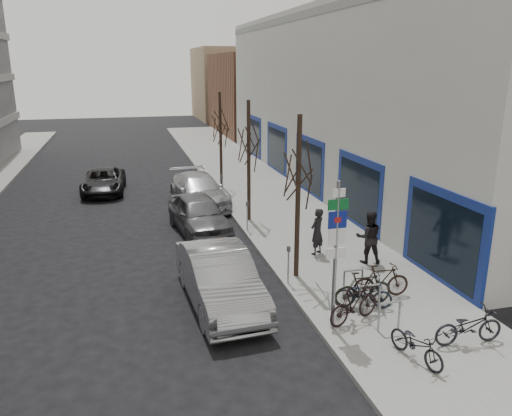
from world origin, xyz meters
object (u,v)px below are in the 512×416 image
bike_far_curb (469,323)px  parked_car_back (199,190)px  parked_car_front (220,278)px  bike_near_right (354,304)px  tree_far (220,118)px  bike_mid_inner (363,288)px  meter_back (222,184)px  bike_rack (370,295)px  bike_far_inner (381,281)px  lane_car (104,181)px  bike_near_left (417,341)px  tree_mid (249,133)px  parked_car_mid (199,214)px  meter_front (288,261)px  pedestrian_near (317,231)px  highway_sign_pole (336,247)px  tree_near (299,159)px  meter_mid (247,213)px  pedestrian_far (369,237)px  bike_mid_curb (364,292)px

bike_far_curb → parked_car_back: size_ratio=0.34×
parked_car_front → bike_near_right: bearing=-37.8°
tree_far → bike_near_right: size_ratio=3.09×
bike_mid_inner → meter_back: bearing=6.4°
bike_rack → bike_far_curb: bearing=-54.3°
bike_far_inner → parked_car_back: (-3.70, 12.13, 0.10)m
meter_back → lane_car: bearing=150.1°
bike_near_left → bike_near_right: bike_near_right is taller
tree_mid → meter_back: (-0.45, 4.00, -3.19)m
meter_back → parked_car_mid: bearing=-112.1°
meter_front → pedestrian_near: (1.84, 2.18, 0.11)m
bike_far_inner → meter_front: bearing=59.0°
bike_near_right → parked_car_front: 3.99m
tree_far → bike_near_right: (0.49, -16.36, -3.41)m
highway_sign_pole → tree_near: size_ratio=0.76×
tree_far → bike_far_curb: 18.64m
bike_rack → pedestrian_near: pedestrian_near is taller
parked_car_back → bike_near_right: bearing=-86.4°
meter_mid → parked_car_back: size_ratio=0.23×
bike_far_curb → bike_far_inner: 3.05m
highway_sign_pole → tree_mid: tree_mid is taller
highway_sign_pole → parked_car_mid: (-2.20, 9.22, -1.64)m
meter_mid → parked_car_back: bearing=104.8°
tree_far → bike_mid_inner: bearing=-85.8°
tree_far → bike_near_right: 16.72m
tree_far → bike_far_curb: (2.79, -18.12, -3.39)m
meter_back → parked_car_back: 1.43m
bike_rack → parked_car_mid: 9.33m
bike_rack → parked_car_front: 4.38m
bike_rack → bike_near_left: 2.55m
bike_rack → pedestrian_far: (1.65, 3.35, 0.45)m
tree_mid → bike_far_curb: size_ratio=2.99×
meter_back → parked_car_back: (-1.31, -0.56, -0.13)m
meter_mid → bike_mid_inner: (1.60, -7.55, -0.21)m
bike_near_left → bike_far_curb: (1.68, 0.33, 0.06)m
tree_mid → meter_front: (-0.45, -7.00, -3.19)m
tree_near → pedestrian_far: bearing=9.1°
lane_car → pedestrian_far: bearing=-52.0°
meter_front → bike_mid_inner: 2.61m
tree_mid → bike_near_left: (1.11, -11.95, -3.45)m
parked_car_mid → tree_near: bearing=-74.2°
tree_far → bike_rack: bearing=-85.7°
highway_sign_pole → tree_near: (0.20, 3.51, 1.65)m
tree_near → bike_near_right: tree_near is taller
tree_mid → meter_front: size_ratio=4.33×
meter_mid → parked_car_mid: size_ratio=0.26×
lane_car → bike_far_curb: bearing=-60.7°
pedestrian_far → bike_mid_curb: bearing=75.6°
bike_mid_curb → pedestrian_near: size_ratio=0.93×
tree_near → meter_front: size_ratio=4.33×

